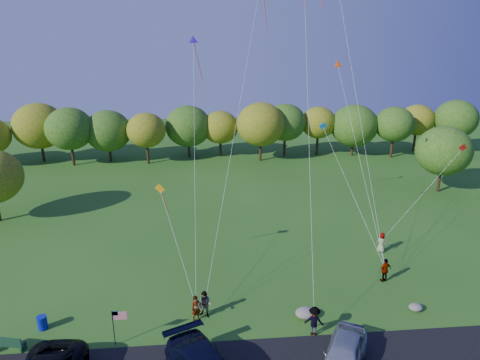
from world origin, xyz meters
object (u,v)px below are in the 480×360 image
object	(u,v)px
flyer_d	(385,270)
flyer_b	(205,304)
flyer_e	(382,242)
flyer_c	(314,321)
trash_barrel	(42,323)
flyer_a	(196,308)
park_bench	(6,344)
minivan_silver	(344,355)

from	to	relation	value
flyer_d	flyer_b	bearing A→B (deg)	-4.20
flyer_e	flyer_c	bearing A→B (deg)	88.01
flyer_d	trash_barrel	world-z (taller)	flyer_d
flyer_a	flyer_d	xyz separation A→B (m)	(13.42, 3.26, 0.04)
flyer_b	flyer_c	xyz separation A→B (m)	(6.36, -2.26, 0.03)
flyer_a	park_bench	distance (m)	10.66
flyer_a	flyer_c	xyz separation A→B (m)	(6.90, -1.94, 0.06)
minivan_silver	trash_barrel	xyz separation A→B (m)	(-16.97, 4.79, -0.46)
park_bench	flyer_d	bearing A→B (deg)	25.47
flyer_d	flyer_e	bearing A→B (deg)	-126.75
minivan_silver	trash_barrel	bearing A→B (deg)	-166.02
flyer_d	flyer_a	bearing A→B (deg)	-3.40
flyer_c	flyer_d	world-z (taller)	flyer_c
flyer_b	park_bench	world-z (taller)	flyer_b
minivan_silver	flyer_d	world-z (taller)	flyer_d
flyer_c	trash_barrel	bearing A→B (deg)	10.30
flyer_c	park_bench	world-z (taller)	flyer_c
flyer_b	trash_barrel	bearing A→B (deg)	-152.10
minivan_silver	flyer_d	size ratio (longest dim) A/B	2.70
flyer_d	park_bench	size ratio (longest dim) A/B	0.92
flyer_e	flyer_d	bearing A→B (deg)	108.57
trash_barrel	flyer_e	bearing A→B (deg)	17.39
flyer_e	park_bench	xyz separation A→B (m)	(-25.44, -9.54, -0.24)
flyer_c	park_bench	bearing A→B (deg)	17.25
trash_barrel	flyer_a	bearing A→B (deg)	-0.07
flyer_a	flyer_d	size ratio (longest dim) A/B	0.95
minivan_silver	park_bench	xyz separation A→B (m)	(-18.23, 2.82, -0.30)
flyer_a	flyer_d	world-z (taller)	flyer_d
flyer_b	flyer_e	xyz separation A→B (m)	(14.42, 7.26, -0.05)
flyer_c	flyer_e	bearing A→B (deg)	-113.04
park_bench	flyer_b	bearing A→B (deg)	24.82
minivan_silver	park_bench	distance (m)	18.45
flyer_e	trash_barrel	xyz separation A→B (m)	(-24.18, -7.57, -0.40)
minivan_silver	flyer_c	size ratio (longest dim) A/B	2.65
flyer_a	flyer_c	size ratio (longest dim) A/B	0.93
flyer_b	flyer_e	distance (m)	16.14
flyer_a	flyer_b	distance (m)	0.64
flyer_e	minivan_silver	bearing A→B (deg)	98.00
flyer_b	trash_barrel	xyz separation A→B (m)	(-9.77, -0.31, -0.46)
park_bench	minivan_silver	bearing A→B (deg)	4.34
flyer_c	park_bench	size ratio (longest dim) A/B	0.93
flyer_e	trash_barrel	size ratio (longest dim) A/B	1.93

